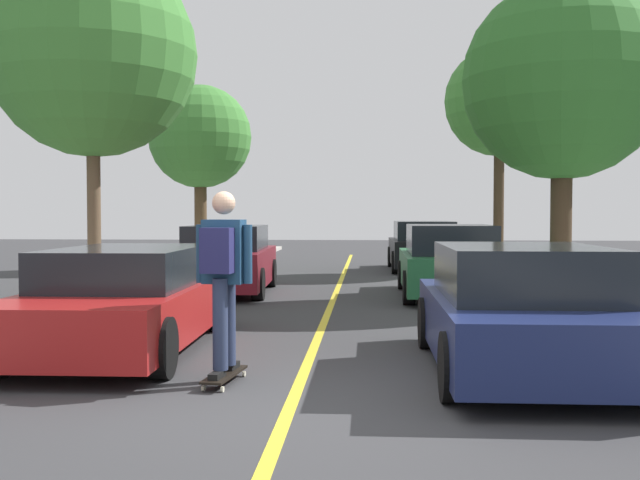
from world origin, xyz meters
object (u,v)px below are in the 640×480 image
at_px(street_tree_right_near, 500,102).
at_px(parked_car_left_nearest, 127,299).
at_px(skateboarder, 223,270).
at_px(street_tree_left_nearest, 92,53).
at_px(parked_car_right_far, 423,247).
at_px(parked_car_left_near, 227,260).
at_px(parked_car_right_nearest, 521,311).
at_px(street_tree_right_nearest, 563,81).
at_px(street_tree_left_near, 200,138).
at_px(skateboard, 225,375).
at_px(parked_car_right_near, 449,262).

bearing_deg(street_tree_right_near, parked_car_left_nearest, -118.78).
bearing_deg(skateboarder, street_tree_left_nearest, 120.62).
distance_m(parked_car_right_far, skateboarder, 15.12).
bearing_deg(parked_car_left_near, parked_car_right_nearest, -58.41).
bearing_deg(skateboarder, street_tree_right_near, 69.87).
height_order(parked_car_left_near, parked_car_right_far, parked_car_right_far).
relative_size(parked_car_right_nearest, street_tree_right_nearest, 0.68).
xyz_separation_m(street_tree_left_near, street_tree_right_near, (8.72, -0.83, 0.85)).
relative_size(parked_car_left_nearest, skateboard, 5.33).
bearing_deg(skateboard, street_tree_left_nearest, 120.78).
relative_size(parked_car_right_near, street_tree_left_nearest, 0.67).
bearing_deg(parked_car_left_nearest, parked_car_right_nearest, -12.57).
distance_m(parked_car_right_far, street_tree_right_nearest, 8.64).
distance_m(street_tree_left_near, street_tree_right_near, 8.80).
bearing_deg(street_tree_left_nearest, parked_car_right_nearest, -38.65).
distance_m(parked_car_right_near, street_tree_left_nearest, 7.93).
bearing_deg(parked_car_right_far, street_tree_right_nearest, -74.98).
xyz_separation_m(parked_car_left_nearest, street_tree_left_nearest, (-2.05, 4.30, 3.99)).
bearing_deg(street_tree_right_nearest, parked_car_right_near, 161.65).
distance_m(parked_car_left_near, street_tree_right_nearest, 7.62).
bearing_deg(parked_car_right_near, parked_car_right_far, 89.99).
relative_size(parked_car_right_near, parked_car_right_far, 1.03).
relative_size(parked_car_right_far, street_tree_left_nearest, 0.65).
height_order(parked_car_right_far, street_tree_right_near, street_tree_right_near).
bearing_deg(parked_car_right_far, street_tree_right_near, -22.81).
bearing_deg(street_tree_right_near, street_tree_right_nearest, -90.00).
distance_m(parked_car_left_nearest, street_tree_right_nearest, 9.28).
height_order(parked_car_right_far, street_tree_right_nearest, street_tree_right_nearest).
xyz_separation_m(street_tree_right_nearest, skateboarder, (-5.11, -7.17, -3.06)).
distance_m(parked_car_left_near, parked_car_right_far, 7.99).
height_order(street_tree_right_nearest, street_tree_right_near, street_tree_right_near).
height_order(parked_car_right_near, street_tree_right_nearest, street_tree_right_nearest).
distance_m(parked_car_right_nearest, street_tree_left_nearest, 9.42).
bearing_deg(parked_car_right_near, parked_car_left_near, 174.63).
xyz_separation_m(parked_car_right_near, skateboard, (-3.06, -7.82, -0.61)).
bearing_deg(parked_car_left_near, street_tree_left_nearest, -133.14).
distance_m(parked_car_right_far, skateboard, 15.09).
relative_size(street_tree_right_near, skateboarder, 3.44).
bearing_deg(street_tree_left_near, parked_car_left_nearest, -81.03).
height_order(parked_car_left_nearest, street_tree_right_near, street_tree_right_near).
relative_size(parked_car_right_nearest, parked_car_right_near, 0.96).
relative_size(parked_car_right_near, skateboarder, 2.35).
height_order(parked_car_right_near, street_tree_left_nearest, street_tree_left_nearest).
xyz_separation_m(street_tree_right_near, skateboarder, (-5.11, -13.94, -3.67)).
relative_size(street_tree_right_nearest, skateboarder, 3.30).
distance_m(parked_car_left_nearest, parked_car_right_far, 13.80).
distance_m(parked_car_right_nearest, skateboarder, 3.19).
bearing_deg(parked_car_left_nearest, parked_car_right_far, 70.42).
relative_size(street_tree_right_nearest, street_tree_right_near, 0.96).
height_order(street_tree_right_nearest, skateboarder, street_tree_right_nearest).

